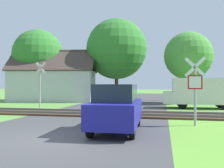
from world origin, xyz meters
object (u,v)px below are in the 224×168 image
Objects in this scene: parked_car at (117,108)px; house at (54,84)px; tree_right at (188,56)px; tree_left at (38,55)px; crossing_sign_far at (40,82)px; tree_center at (116,49)px; mail_truck at (199,92)px; stop_sign_near at (195,86)px.

house is at bearing 120.29° from parked_car.
tree_right reaches higher than parked_car.
crossing_sign_far is at bearing -60.82° from tree_left.
tree_left is 20.09m from parked_car.
parked_car is at bearing -79.29° from tree_center.
parked_car is (3.29, -17.39, -4.73)m from tree_center.
mail_truck reaches higher than parked_car.
mail_truck is at bearing -30.80° from house.
stop_sign_near is 0.33× the size of tree_center.
stop_sign_near is at bearing -43.29° from tree_left.
house is 18.27m from parked_car.
parked_car is at bearing 156.67° from mail_truck.
house is 13.96m from tree_right.
stop_sign_near is 0.31× the size of house.
house is (-12.76, 13.64, 0.10)m from stop_sign_near.
tree_center reaches higher than tree_left.
tree_left reaches higher than tree_right.
house is at bearing 178.18° from tree_right.
tree_left is at bearing 124.88° from parked_car.
tree_left is at bearing 161.45° from house.
crossing_sign_far is 0.70× the size of mail_truck.
house is at bearing -163.23° from tree_center.
house is at bearing 117.58° from crossing_sign_far.
tree_center is at bearing 6.82° from house.
tree_right reaches higher than crossing_sign_far.
house is 15.02m from mail_truck.
parked_car is at bearing 40.15° from stop_sign_near.
stop_sign_near is at bearing -94.10° from tree_right.
tree_right is at bearing 3.54° from mail_truck.
tree_center is at bearing 78.62° from crossing_sign_far.
crossing_sign_far is 10.36m from parked_car.
tree_left reaches higher than parked_car.
tree_center is at bearing 98.90° from parked_car.
tree_center reaches higher than crossing_sign_far.
parked_car is (-3.06, -1.81, -0.81)m from stop_sign_near.
tree_right is at bearing 43.89° from crossing_sign_far.
mail_truck is at bearing -19.37° from tree_left.
tree_right is 7.76m from tree_center.
crossing_sign_far is 11.25m from tree_center.
crossing_sign_far is 8.41m from house.
parked_car is (9.69, -15.46, -0.91)m from house.
house reaches higher than parked_car.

